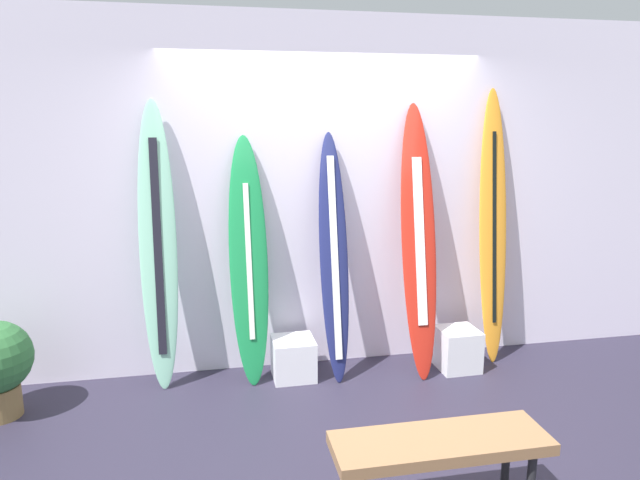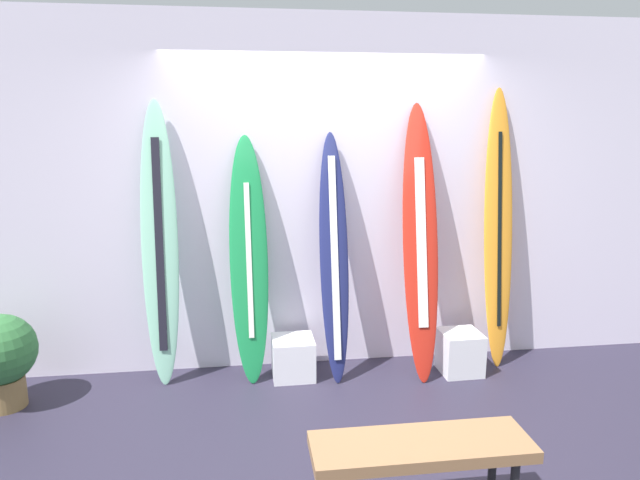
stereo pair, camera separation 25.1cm
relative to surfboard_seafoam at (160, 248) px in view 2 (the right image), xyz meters
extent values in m
cube|color=#282434|center=(1.29, -1.03, -1.08)|extent=(8.00, 8.00, 0.04)
cube|color=silver|center=(1.29, 0.27, 0.34)|extent=(7.20, 0.20, 2.80)
ellipsoid|color=#8BCDAE|center=(0.00, 0.00, 0.02)|extent=(0.28, 0.28, 2.15)
cube|color=black|center=(0.00, -0.03, 0.02)|extent=(0.06, 0.18, 1.59)
cone|color=black|center=(0.00, -0.06, -0.87)|extent=(0.07, 0.08, 0.11)
ellipsoid|color=#1A8444|center=(0.66, -0.02, -0.12)|extent=(0.31, 0.38, 1.89)
cube|color=white|center=(0.66, -0.05, -0.11)|extent=(0.05, 0.21, 1.17)
ellipsoid|color=navy|center=(1.31, -0.07, -0.10)|extent=(0.24, 0.45, 1.91)
cube|color=silver|center=(1.31, -0.10, -0.10)|extent=(0.06, 0.32, 1.53)
cone|color=black|center=(1.31, -0.20, -0.89)|extent=(0.07, 0.09, 0.11)
ellipsoid|color=red|center=(1.98, -0.11, 0.01)|extent=(0.29, 0.53, 2.13)
cube|color=white|center=(1.98, -0.13, 0.01)|extent=(0.08, 0.30, 1.28)
cone|color=black|center=(1.98, -0.27, -0.87)|extent=(0.07, 0.09, 0.11)
ellipsoid|color=orange|center=(2.66, -0.01, 0.06)|extent=(0.26, 0.32, 2.25)
cube|color=black|center=(2.66, -0.04, 0.07)|extent=(0.04, 0.19, 1.56)
cone|color=black|center=(2.66, -0.08, -0.86)|extent=(0.07, 0.08, 0.11)
cube|color=white|center=(0.98, -0.08, -0.90)|extent=(0.33, 0.33, 0.32)
cube|color=silver|center=(2.32, -0.19, -0.89)|extent=(0.32, 0.32, 0.34)
cylinder|color=olive|center=(-1.08, -0.30, -0.95)|extent=(0.28, 0.28, 0.22)
cube|color=olive|center=(1.46, -1.85, -0.63)|extent=(1.09, 0.34, 0.06)
cylinder|color=black|center=(1.90, -1.73, -0.86)|extent=(0.04, 0.04, 0.40)
camera|label=1|loc=(0.39, -4.23, 0.95)|focal=31.93mm
camera|label=2|loc=(0.63, -4.27, 0.95)|focal=31.93mm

